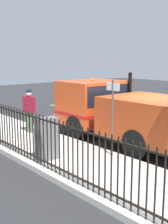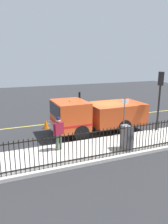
# 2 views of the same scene
# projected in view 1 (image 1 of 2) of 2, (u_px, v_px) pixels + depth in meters

# --- Properties ---
(ground_plane) EXTENTS (50.84, 50.84, 0.00)m
(ground_plane) POSITION_uv_depth(u_px,v_px,m) (156.00, 147.00, 10.84)
(ground_plane) COLOR #2B2B2D
(ground_plane) RESTS_ON ground
(sidewalk_slab) EXTENTS (2.68, 23.11, 0.16)m
(sidewalk_slab) POSITION_uv_depth(u_px,v_px,m) (86.00, 165.00, 8.78)
(sidewalk_slab) COLOR beige
(sidewalk_slab) RESTS_ON ground
(work_truck) EXTENTS (2.56, 6.24, 2.55)m
(work_truck) POSITION_uv_depth(u_px,v_px,m) (121.00, 109.00, 11.24)
(work_truck) COLOR #D84C1E
(work_truck) RESTS_ON ground
(worker_standing) EXTENTS (0.38, 0.61, 1.76)m
(worker_standing) POSITION_uv_depth(u_px,v_px,m) (29.00, 106.00, 12.08)
(worker_standing) COLOR maroon
(worker_standing) RESTS_ON sidewalk_slab
(iron_fence) EXTENTS (0.04, 19.68, 1.46)m
(iron_fence) POSITION_uv_depth(u_px,v_px,m) (53.00, 145.00, 7.92)
(iron_fence) COLOR black
(iron_fence) RESTS_ON sidewalk_slab
(utility_cabinet) EXTENTS (0.63, 0.37, 1.26)m
(utility_cabinet) POSITION_uv_depth(u_px,v_px,m) (47.00, 139.00, 8.94)
(utility_cabinet) COLOR slate
(utility_cabinet) RESTS_ON sidewalk_slab
(traffic_cone) EXTENTS (0.44, 0.44, 0.63)m
(traffic_cone) POSITION_uv_depth(u_px,v_px,m) (108.00, 116.00, 14.69)
(traffic_cone) COLOR orange
(traffic_cone) RESTS_ON ground
(street_sign) EXTENTS (0.06, 0.50, 2.33)m
(street_sign) POSITION_uv_depth(u_px,v_px,m) (113.00, 109.00, 9.18)
(street_sign) COLOR #4C4C4C
(street_sign) RESTS_ON sidewalk_slab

